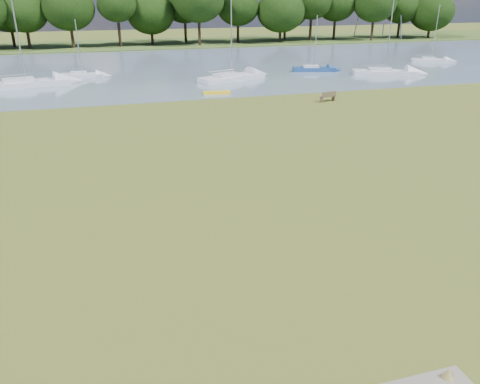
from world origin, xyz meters
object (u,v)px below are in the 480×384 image
object	(u,v)px
kayak	(217,92)
sailboat_1	(385,71)
riverbank_bench	(328,96)
sailboat_0	(314,68)
sailboat_5	(25,82)
sailboat_2	(431,59)
sailboat_3	(82,74)
sailboat_7	(231,76)

from	to	relation	value
kayak	sailboat_1	bearing A→B (deg)	19.81
riverbank_bench	kayak	world-z (taller)	riverbank_bench
sailboat_0	sailboat_5	distance (m)	32.94
sailboat_2	sailboat_3	size ratio (longest dim) A/B	1.19
sailboat_1	sailboat_7	size ratio (longest dim) A/B	0.94
riverbank_bench	kayak	size ratio (longest dim) A/B	0.58
sailboat_2	riverbank_bench	bearing A→B (deg)	-119.97
riverbank_bench	sailboat_3	bearing A→B (deg)	129.65
sailboat_2	sailboat_7	distance (m)	31.20
sailboat_1	sailboat_3	xyz separation A→B (m)	(-34.44, 7.88, -0.04)
sailboat_5	kayak	bearing A→B (deg)	-38.98
riverbank_bench	sailboat_5	world-z (taller)	sailboat_5
sailboat_3	sailboat_5	world-z (taller)	sailboat_5
sailboat_0	sailboat_1	bearing A→B (deg)	-20.11
sailboat_0	sailboat_1	distance (m)	8.41
riverbank_bench	sailboat_2	size ratio (longest dim) A/B	0.21
sailboat_7	sailboat_0	bearing A→B (deg)	-6.22
sailboat_2	sailboat_3	world-z (taller)	sailboat_2
kayak	sailboat_5	size ratio (longest dim) A/B	0.28
sailboat_2	sailboat_1	bearing A→B (deg)	-125.15
kayak	sailboat_7	size ratio (longest dim) A/B	0.28
sailboat_5	sailboat_7	bearing A→B (deg)	-18.40
riverbank_bench	sailboat_2	xyz separation A→B (m)	(24.98, 18.95, -0.00)
kayak	sailboat_5	xyz separation A→B (m)	(-18.16, 9.16, 0.38)
kayak	riverbank_bench	bearing A→B (deg)	-27.92
sailboat_2	sailboat_7	bearing A→B (deg)	-145.61
kayak	sailboat_2	bearing A→B (deg)	26.68
kayak	sailboat_0	size ratio (longest dim) A/B	0.40
sailboat_1	sailboat_7	distance (m)	18.54
sailboat_1	kayak	bearing A→B (deg)	-145.10
sailboat_0	sailboat_7	distance (m)	11.95
riverbank_bench	kayak	bearing A→B (deg)	138.00
riverbank_bench	sailboat_7	bearing A→B (deg)	105.24
kayak	sailboat_1	size ratio (longest dim) A/B	0.30
sailboat_0	sailboat_3	distance (m)	27.61
sailboat_7	kayak	bearing A→B (deg)	-138.10
sailboat_0	sailboat_3	size ratio (longest dim) A/B	1.03
sailboat_0	sailboat_1	world-z (taller)	sailboat_1
kayak	sailboat_2	xyz separation A→B (m)	(33.86, 13.07, 0.27)
sailboat_1	sailboat_2	xyz separation A→B (m)	(12.08, 7.55, -0.04)
riverbank_bench	sailboat_0	world-z (taller)	sailboat_0
kayak	sailboat_2	distance (m)	36.29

